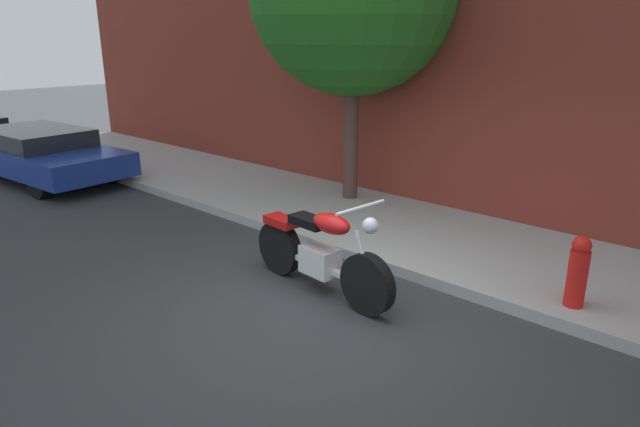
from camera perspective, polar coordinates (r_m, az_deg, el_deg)
The scene contains 5 objects.
ground_plane at distance 6.07m, azimuth 0.32°, elevation -9.89°, with size 60.00×60.00×0.00m, color #303335.
sidewalk at distance 7.96m, azimuth 12.79°, elevation -2.87°, with size 23.86×2.61×0.14m, color #A1A1A1.
motorcycle at distance 6.29m, azimuth 0.02°, elevation -4.14°, with size 2.13×0.70×1.17m.
parked_car_blue at distance 12.78m, azimuth -27.00°, elevation 5.64°, with size 4.52×2.10×1.03m.
fire_hydrant at distance 6.30m, azimuth 24.93°, elevation -5.99°, with size 0.20×0.20×0.91m.
Camera 1 is at (3.60, -3.99, 2.82)m, focal length 31.10 mm.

